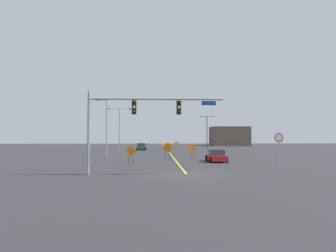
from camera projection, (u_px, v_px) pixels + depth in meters
ground at (186, 174)px, 21.88m from camera, size 185.90×185.90×0.00m
road_centre_stripe at (165, 148)px, 73.44m from camera, size 0.16×103.28×0.01m
traffic_signal_assembly at (135, 114)px, 21.87m from camera, size 10.31×0.44×6.26m
stop_sign at (279, 144)px, 24.36m from camera, size 0.76×0.07×3.15m
street_lamp_mid_right at (120, 125)px, 55.53m from camera, size 4.53×0.24×8.32m
street_lamp_near_left at (106, 125)px, 40.35m from camera, size 1.59×0.24×8.13m
street_lamp_far_left at (207, 129)px, 68.53m from camera, size 3.57×0.24×7.72m
construction_sign_left_lane at (193, 149)px, 39.88m from camera, size 1.22×0.12×1.82m
construction_sign_right_shoulder at (176, 144)px, 62.05m from camera, size 1.18×0.24×1.87m
construction_sign_right_lane at (168, 149)px, 35.05m from camera, size 1.40×0.11×2.15m
construction_sign_left_shoulder at (131, 152)px, 29.50m from camera, size 1.12×0.15×1.94m
car_green_mid at (142, 147)px, 60.86m from camera, size 2.07×4.21×1.44m
car_red_passing at (216, 156)px, 32.66m from camera, size 1.98×3.88×1.37m
roadside_building_east at (229, 136)px, 88.95m from camera, size 11.18×7.80×5.82m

